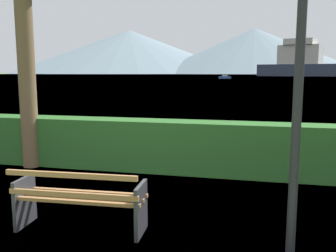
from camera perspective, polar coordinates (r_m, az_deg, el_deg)
name	(u,v)px	position (r m, az deg, el deg)	size (l,w,h in m)	color
ground_plane	(82,229)	(5.28, -13.15, -15.28)	(1400.00, 1400.00, 0.00)	#4C6B33
water_surface	(252,75)	(313.46, 12.93, 7.75)	(620.00, 620.00, 0.00)	slate
park_bench	(80,200)	(5.07, -13.59, -11.11)	(1.75, 0.66, 0.87)	olive
hedge_row	(148,145)	(7.92, -3.20, -2.98)	(11.23, 0.68, 1.08)	#285B23
lamp_post	(301,41)	(4.13, 19.92, 12.35)	(0.30, 0.30, 3.53)	black
sailboat_mid	(225,77)	(124.41, 8.82, 7.51)	(4.01, 3.35, 1.33)	#335693
distant_hills	(257,52)	(583.72, 13.73, 11.13)	(868.16, 378.86, 70.86)	slate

